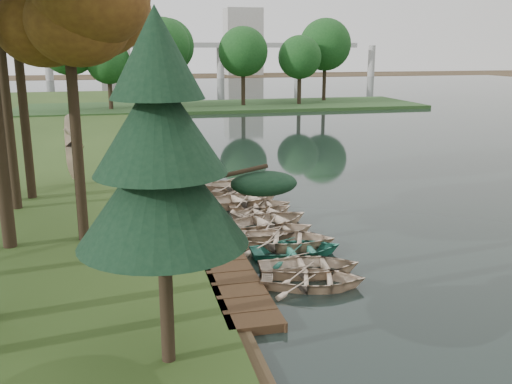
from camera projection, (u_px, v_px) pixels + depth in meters
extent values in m
plane|color=#3D2F1D|center=(250.00, 237.00, 22.98)|extent=(300.00, 300.00, 0.00)
cube|color=#382515|center=(211.00, 237.00, 22.58)|extent=(1.60, 16.00, 0.30)
cube|color=#26441E|center=(224.00, 106.00, 71.86)|extent=(50.00, 14.00, 0.45)
cylinder|color=black|center=(25.00, 88.00, 65.95)|extent=(0.50, 0.50, 4.80)
sphere|color=#184719|center=(22.00, 56.00, 65.06)|extent=(5.60, 5.60, 5.60)
cylinder|color=black|center=(85.00, 87.00, 67.45)|extent=(0.50, 0.50, 4.80)
sphere|color=#184719|center=(82.00, 56.00, 66.57)|extent=(5.60, 5.60, 5.60)
cylinder|color=black|center=(142.00, 87.00, 68.96)|extent=(0.50, 0.50, 4.80)
sphere|color=#184719|center=(140.00, 56.00, 68.07)|extent=(5.60, 5.60, 5.60)
cylinder|color=black|center=(197.00, 86.00, 70.46)|extent=(0.50, 0.50, 4.80)
sphere|color=#184719|center=(196.00, 56.00, 69.58)|extent=(5.60, 5.60, 5.60)
cylinder|color=black|center=(249.00, 85.00, 71.97)|extent=(0.50, 0.50, 4.80)
sphere|color=#184719|center=(249.00, 56.00, 71.08)|extent=(5.60, 5.60, 5.60)
cylinder|color=black|center=(300.00, 84.00, 73.47)|extent=(0.50, 0.50, 4.80)
sphere|color=#184719|center=(300.00, 56.00, 72.59)|extent=(5.60, 5.60, 5.60)
cylinder|color=black|center=(348.00, 83.00, 74.98)|extent=(0.50, 0.50, 4.80)
sphere|color=#184719|center=(349.00, 55.00, 74.09)|extent=(5.60, 5.60, 5.60)
cube|color=#A5A5A0|center=(179.00, 45.00, 136.38)|extent=(90.00, 4.00, 1.20)
cylinder|color=#A5A5A0|center=(48.00, 63.00, 130.59)|extent=(1.80, 1.80, 8.00)
cylinder|color=#A5A5A0|center=(137.00, 62.00, 135.11)|extent=(1.80, 1.80, 8.00)
cylinder|color=#A5A5A0|center=(220.00, 62.00, 139.62)|extent=(1.80, 1.80, 8.00)
cylinder|color=#A5A5A0|center=(298.00, 62.00, 144.13)|extent=(1.80, 1.80, 8.00)
cylinder|color=#A5A5A0|center=(371.00, 61.00, 148.65)|extent=(1.80, 1.80, 8.00)
cube|color=#A5A5A0|center=(243.00, 42.00, 159.50)|extent=(10.00, 8.00, 18.00)
cube|color=#A5A5A0|center=(115.00, 53.00, 157.05)|extent=(8.00, 8.00, 12.00)
imported|color=#C3A98D|center=(313.00, 277.00, 18.03)|extent=(3.88, 3.25, 0.69)
imported|color=#C3A98D|center=(309.00, 264.00, 19.06)|extent=(3.72, 2.88, 0.71)
imported|color=#2C7A64|center=(296.00, 248.00, 20.66)|extent=(3.39, 2.45, 0.69)
imported|color=#C3A98D|center=(283.00, 237.00, 21.63)|extent=(4.65, 3.96, 0.82)
imported|color=#C3A98D|center=(277.00, 229.00, 22.79)|extent=(3.52, 2.76, 0.67)
imported|color=#C3A98D|center=(269.00, 219.00, 24.00)|extent=(4.38, 3.68, 0.77)
imported|color=#C3A98D|center=(264.00, 210.00, 25.55)|extent=(3.54, 3.03, 0.62)
imported|color=#C3A98D|center=(260.00, 204.00, 26.61)|extent=(3.02, 2.18, 0.62)
imported|color=#C3A98D|center=(243.00, 197.00, 27.44)|extent=(4.38, 3.61, 0.79)
imported|color=#C3A98D|center=(242.00, 191.00, 28.95)|extent=(3.73, 3.27, 0.64)
imported|color=#C3A98D|center=(237.00, 184.00, 30.20)|extent=(4.18, 3.42, 0.76)
imported|color=#C3A98D|center=(78.00, 177.00, 30.58)|extent=(4.07, 3.06, 0.80)
cylinder|color=black|center=(77.00, 139.00, 20.92)|extent=(0.40, 0.40, 7.76)
ellipsoid|color=brown|center=(68.00, 29.00, 19.96)|extent=(4.00, 4.00, 3.40)
cylinder|color=black|center=(6.00, 104.00, 24.94)|extent=(0.43, 0.43, 9.50)
cylinder|color=black|center=(23.00, 104.00, 26.84)|extent=(0.42, 0.42, 9.15)
ellipsoid|color=#184719|center=(13.00, 2.00, 25.71)|extent=(5.06, 5.06, 4.30)
cylinder|color=black|center=(166.00, 293.00, 13.01)|extent=(0.32, 0.32, 3.38)
cone|color=black|center=(162.00, 187.00, 12.40)|extent=(3.80, 3.80, 2.60)
cone|color=black|center=(159.00, 121.00, 12.05)|extent=(2.90, 2.90, 2.25)
cone|color=black|center=(156.00, 52.00, 11.69)|extent=(2.00, 2.00, 1.90)
cone|color=#3F661E|center=(184.00, 235.00, 20.95)|extent=(0.60, 0.60, 0.91)
cone|color=#3F661E|center=(179.00, 207.00, 24.50)|extent=(0.60, 0.60, 0.96)
cone|color=#3F661E|center=(134.00, 193.00, 26.98)|extent=(0.60, 0.60, 0.90)
cone|color=#3F661E|center=(128.00, 200.00, 25.40)|extent=(0.60, 0.60, 1.07)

